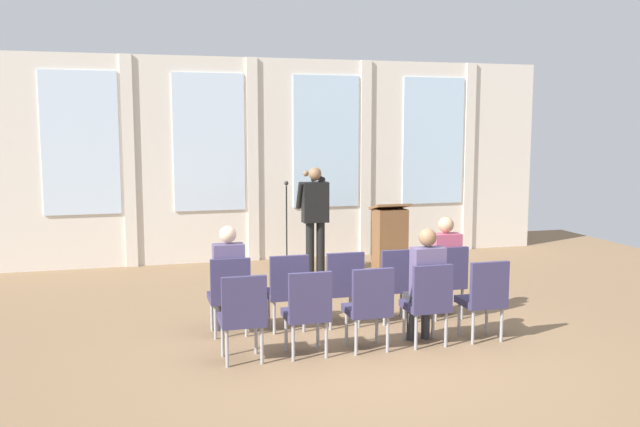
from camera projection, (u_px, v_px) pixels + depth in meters
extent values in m
plane|color=#846647|center=(375.00, 357.00, 7.35)|extent=(14.85, 14.85, 0.00)
cube|color=silver|center=(268.00, 160.00, 12.57)|extent=(10.79, 0.10, 3.66)
cube|color=silver|center=(80.00, 143.00, 11.61)|extent=(1.25, 0.04, 2.42)
cube|color=silver|center=(129.00, 162.00, 11.87)|extent=(0.20, 0.08, 3.66)
cube|color=silver|center=(209.00, 142.00, 12.19)|extent=(1.25, 0.04, 2.42)
cube|color=silver|center=(253.00, 160.00, 12.44)|extent=(0.20, 0.08, 3.66)
cube|color=silver|center=(326.00, 142.00, 12.76)|extent=(1.25, 0.04, 2.42)
cube|color=silver|center=(365.00, 159.00, 13.02)|extent=(0.20, 0.08, 3.66)
cube|color=silver|center=(433.00, 141.00, 13.34)|extent=(1.25, 0.04, 2.42)
cube|color=silver|center=(469.00, 158.00, 13.59)|extent=(0.20, 0.08, 3.66)
cylinder|color=black|center=(310.00, 249.00, 11.33)|extent=(0.14, 0.14, 0.88)
cylinder|color=black|center=(321.00, 248.00, 11.38)|extent=(0.14, 0.14, 0.88)
cube|color=black|center=(315.00, 202.00, 11.26)|extent=(0.42, 0.22, 0.66)
cube|color=navy|center=(313.00, 197.00, 11.36)|extent=(0.06, 0.01, 0.40)
sphere|color=#8C6647|center=(315.00, 174.00, 11.21)|extent=(0.21, 0.21, 0.21)
cylinder|color=black|center=(300.00, 195.00, 11.26)|extent=(0.09, 0.28, 0.45)
cylinder|color=black|center=(322.00, 181.00, 11.38)|extent=(0.15, 0.36, 0.15)
cylinder|color=black|center=(316.00, 178.00, 11.49)|extent=(0.11, 0.34, 0.15)
sphere|color=#8C6647|center=(306.00, 174.00, 11.70)|extent=(0.10, 0.10, 0.10)
cylinder|color=black|center=(287.00, 273.00, 11.45)|extent=(0.28, 0.28, 0.03)
cylinder|color=black|center=(287.00, 229.00, 11.36)|extent=(0.02, 0.02, 1.45)
sphere|color=#262626|center=(286.00, 183.00, 11.26)|extent=(0.07, 0.07, 0.07)
cube|color=brown|center=(390.00, 240.00, 11.75)|extent=(0.52, 0.40, 1.05)
cube|color=brown|center=(390.00, 207.00, 11.70)|extent=(0.60, 0.48, 0.14)
cylinder|color=#99999E|center=(242.00, 312.00, 8.36)|extent=(0.04, 0.04, 0.40)
cylinder|color=#99999E|center=(212.00, 315.00, 8.26)|extent=(0.04, 0.04, 0.40)
cylinder|color=#99999E|center=(246.00, 320.00, 8.03)|extent=(0.04, 0.04, 0.40)
cylinder|color=#99999E|center=(215.00, 322.00, 7.93)|extent=(0.04, 0.04, 0.40)
cube|color=#383356|center=(229.00, 297.00, 8.11)|extent=(0.46, 0.44, 0.08)
cube|color=#383356|center=(230.00, 278.00, 7.90)|extent=(0.46, 0.06, 0.46)
cylinder|color=#2D2D33|center=(219.00, 312.00, 8.29)|extent=(0.10, 0.10, 0.44)
cylinder|color=#2D2D33|center=(234.00, 311.00, 8.34)|extent=(0.10, 0.10, 0.44)
cube|color=#2D2D33|center=(228.00, 291.00, 8.16)|extent=(0.34, 0.36, 0.12)
cube|color=#594C72|center=(229.00, 266.00, 8.02)|extent=(0.36, 0.20, 0.53)
sphere|color=beige|center=(228.00, 234.00, 7.99)|extent=(0.20, 0.20, 0.20)
cylinder|color=#99999E|center=(297.00, 308.00, 8.54)|extent=(0.04, 0.04, 0.40)
cylinder|color=#99999E|center=(269.00, 311.00, 8.44)|extent=(0.04, 0.04, 0.40)
cylinder|color=#99999E|center=(304.00, 316.00, 8.21)|extent=(0.04, 0.04, 0.40)
cylinder|color=#99999E|center=(274.00, 318.00, 8.12)|extent=(0.04, 0.04, 0.40)
cube|color=#383356|center=(286.00, 294.00, 8.30)|extent=(0.46, 0.44, 0.08)
cube|color=#383356|center=(289.00, 275.00, 8.08)|extent=(0.46, 0.06, 0.46)
cylinder|color=#99999E|center=(350.00, 305.00, 8.72)|extent=(0.04, 0.04, 0.40)
cylinder|color=#99999E|center=(323.00, 307.00, 8.63)|extent=(0.04, 0.04, 0.40)
cylinder|color=#99999E|center=(359.00, 312.00, 8.40)|extent=(0.04, 0.04, 0.40)
cylinder|color=#99999E|center=(331.00, 314.00, 8.30)|extent=(0.04, 0.04, 0.40)
cube|color=#383356|center=(341.00, 290.00, 8.48)|extent=(0.46, 0.44, 0.08)
cube|color=#383356|center=(345.00, 272.00, 8.27)|extent=(0.46, 0.06, 0.46)
cylinder|color=#99999E|center=(401.00, 301.00, 8.91)|extent=(0.04, 0.04, 0.40)
cylinder|color=#99999E|center=(375.00, 303.00, 8.81)|extent=(0.04, 0.04, 0.40)
cylinder|color=#99999E|center=(411.00, 308.00, 8.58)|extent=(0.04, 0.04, 0.40)
cylinder|color=#99999E|center=(384.00, 310.00, 8.49)|extent=(0.04, 0.04, 0.40)
cube|color=#383356|center=(393.00, 287.00, 8.67)|extent=(0.46, 0.44, 0.08)
cube|color=#383356|center=(399.00, 268.00, 8.45)|extent=(0.46, 0.06, 0.46)
cylinder|color=#99999E|center=(450.00, 297.00, 9.09)|extent=(0.04, 0.04, 0.40)
cylinder|color=#99999E|center=(425.00, 299.00, 9.00)|extent=(0.04, 0.04, 0.40)
cylinder|color=#99999E|center=(462.00, 304.00, 8.77)|extent=(0.04, 0.04, 0.40)
cylinder|color=#99999E|center=(436.00, 306.00, 8.67)|extent=(0.04, 0.04, 0.40)
cube|color=#383356|center=(444.00, 283.00, 8.85)|extent=(0.46, 0.44, 0.08)
cube|color=#383356|center=(451.00, 265.00, 8.64)|extent=(0.46, 0.06, 0.46)
cylinder|color=#2D2D33|center=(431.00, 297.00, 9.03)|extent=(0.10, 0.10, 0.44)
cylinder|color=#2D2D33|center=(443.00, 296.00, 9.08)|extent=(0.10, 0.10, 0.44)
cube|color=#2D2D33|center=(442.00, 278.00, 8.90)|extent=(0.34, 0.36, 0.12)
cube|color=#B24C66|center=(446.00, 254.00, 8.76)|extent=(0.36, 0.20, 0.53)
sphere|color=tan|center=(446.00, 225.00, 8.73)|extent=(0.20, 0.20, 0.20)
cylinder|color=#99999E|center=(256.00, 336.00, 7.43)|extent=(0.04, 0.04, 0.40)
cylinder|color=#99999E|center=(223.00, 338.00, 7.33)|extent=(0.04, 0.04, 0.40)
cylinder|color=#99999E|center=(262.00, 345.00, 7.10)|extent=(0.04, 0.04, 0.40)
cylinder|color=#99999E|center=(227.00, 348.00, 7.01)|extent=(0.04, 0.04, 0.40)
cube|color=#383356|center=(242.00, 320.00, 7.19)|extent=(0.46, 0.44, 0.08)
cube|color=#383356|center=(244.00, 299.00, 6.97)|extent=(0.46, 0.06, 0.46)
cylinder|color=#99999E|center=(318.00, 331.00, 7.61)|extent=(0.04, 0.04, 0.40)
cylinder|color=#99999E|center=(286.00, 333.00, 7.52)|extent=(0.04, 0.04, 0.40)
cylinder|color=#99999E|center=(326.00, 340.00, 7.29)|extent=(0.04, 0.04, 0.40)
cylinder|color=#99999E|center=(293.00, 343.00, 7.19)|extent=(0.04, 0.04, 0.40)
cube|color=#383356|center=(306.00, 315.00, 7.37)|extent=(0.46, 0.44, 0.08)
cube|color=#383356|center=(310.00, 294.00, 7.16)|extent=(0.46, 0.06, 0.46)
cylinder|color=#99999E|center=(377.00, 326.00, 7.80)|extent=(0.04, 0.04, 0.40)
cylinder|color=#99999E|center=(346.00, 328.00, 7.70)|extent=(0.04, 0.04, 0.40)
cylinder|color=#99999E|center=(388.00, 334.00, 7.47)|extent=(0.04, 0.04, 0.40)
cylinder|color=#99999E|center=(356.00, 337.00, 7.38)|extent=(0.04, 0.04, 0.40)
cube|color=#383356|center=(367.00, 310.00, 7.56)|extent=(0.46, 0.44, 0.08)
cube|color=#383356|center=(373.00, 290.00, 7.34)|extent=(0.46, 0.06, 0.46)
cylinder|color=#99999E|center=(433.00, 321.00, 7.98)|extent=(0.04, 0.04, 0.40)
cylinder|color=#99999E|center=(404.00, 324.00, 7.89)|extent=(0.04, 0.04, 0.40)
cylinder|color=#99999E|center=(446.00, 329.00, 7.66)|extent=(0.04, 0.04, 0.40)
cylinder|color=#99999E|center=(416.00, 332.00, 7.56)|extent=(0.04, 0.04, 0.40)
cube|color=#383356|center=(425.00, 306.00, 7.74)|extent=(0.46, 0.44, 0.08)
cube|color=#383356|center=(433.00, 286.00, 7.52)|extent=(0.46, 0.06, 0.46)
cylinder|color=#2D2D33|center=(411.00, 321.00, 7.92)|extent=(0.10, 0.10, 0.44)
cylinder|color=#2D2D33|center=(425.00, 320.00, 7.96)|extent=(0.10, 0.10, 0.44)
cube|color=#2D2D33|center=(423.00, 299.00, 7.79)|extent=(0.34, 0.36, 0.12)
cube|color=#594C72|center=(428.00, 272.00, 7.64)|extent=(0.36, 0.20, 0.55)
sphere|color=#8C6647|center=(428.00, 237.00, 7.61)|extent=(0.20, 0.20, 0.20)
cylinder|color=#99999E|center=(487.00, 317.00, 8.17)|extent=(0.04, 0.04, 0.40)
cylinder|color=#99999E|center=(459.00, 319.00, 8.07)|extent=(0.04, 0.04, 0.40)
cylinder|color=#99999E|center=(502.00, 325.00, 7.84)|extent=(0.04, 0.04, 0.40)
cylinder|color=#99999E|center=(473.00, 327.00, 7.74)|extent=(0.04, 0.04, 0.40)
cube|color=#383356|center=(481.00, 302.00, 7.92)|extent=(0.46, 0.44, 0.08)
cube|color=#383356|center=(490.00, 282.00, 7.71)|extent=(0.46, 0.06, 0.46)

